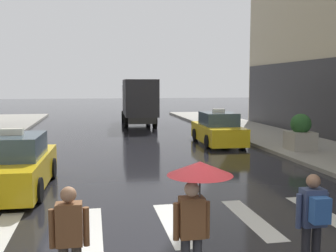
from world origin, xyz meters
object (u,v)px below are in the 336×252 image
pedestrian_with_umbrella (197,190)px  pedestrian_plain_coat (70,237)px  taxi_lead (14,166)px  taxi_second (218,130)px  pedestrian_with_backpack (313,217)px  box_truck (139,100)px  planter_mid_block (300,134)px

pedestrian_with_umbrella → pedestrian_plain_coat: pedestrian_with_umbrella is taller
taxi_lead → taxi_second: size_ratio=1.00×
pedestrian_with_umbrella → pedestrian_with_backpack: (1.91, 0.07, -0.54)m
box_truck → pedestrian_plain_coat: 23.81m
pedestrian_with_backpack → taxi_second: bearing=78.3°
taxi_second → box_truck: (-2.93, 9.75, 1.13)m
box_truck → taxi_second: bearing=-73.2°
box_truck → pedestrian_with_backpack: bearing=-89.8°
taxi_lead → taxi_second: 11.27m
box_truck → pedestrian_with_backpack: 23.49m
pedestrian_plain_coat → pedestrian_with_backpack: bearing=0.6°
pedestrian_with_backpack → box_truck: bearing=90.2°
taxi_lead → box_truck: box_truck is taller
taxi_second → pedestrian_with_umbrella: 14.61m
box_truck → pedestrian_with_backpack: box_truck is taller
taxi_lead → pedestrian_plain_coat: 6.60m
taxi_lead → planter_mid_block: 12.01m
box_truck → taxi_lead: bearing=-107.8°
taxi_lead → planter_mid_block: size_ratio=2.87×
box_truck → pedestrian_with_umbrella: size_ratio=3.92×
pedestrian_plain_coat → pedestrian_with_umbrella: bearing=-1.1°
taxi_lead → box_truck: bearing=72.2°
taxi_second → pedestrian_with_backpack: bearing=-101.7°
taxi_second → pedestrian_with_backpack: 14.02m
taxi_lead → pedestrian_with_backpack: bearing=-48.2°
pedestrian_with_umbrella → pedestrian_with_backpack: pedestrian_with_umbrella is taller
planter_mid_block → pedestrian_plain_coat: bearing=-131.4°
box_truck → planter_mid_block: (5.71, -12.94, -0.98)m
taxi_lead → taxi_second: (8.45, 7.45, 0.00)m
taxi_second → pedestrian_plain_coat: (-6.55, -13.76, 0.21)m
box_truck → pedestrian_with_umbrella: (-1.80, -23.55, -0.34)m
planter_mid_block → taxi_second: bearing=131.0°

